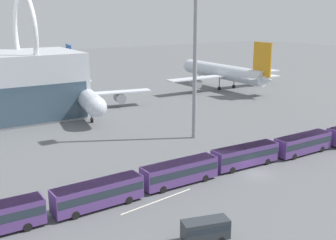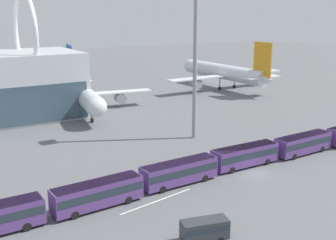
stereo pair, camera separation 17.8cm
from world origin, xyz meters
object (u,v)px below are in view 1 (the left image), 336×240
at_px(shuttle_bus_3, 245,155).
at_px(shuttle_bus_4, 303,143).
at_px(airliner_parked_remote, 226,72).
at_px(service_van_foreground, 205,229).
at_px(shuttle_bus_2, 180,171).
at_px(airliner_at_gate_far, 80,92).
at_px(floodlight_mast, 195,38).
at_px(shuttle_bus_1, 98,193).

height_order(shuttle_bus_3, shuttle_bus_4, same).
bearing_deg(airliner_parked_remote, service_van_foreground, 138.53).
relative_size(airliner_parked_remote, shuttle_bus_2, 3.69).
height_order(shuttle_bus_4, service_van_foreground, shuttle_bus_4).
height_order(airliner_at_gate_far, floodlight_mast, floodlight_mast).
bearing_deg(shuttle_bus_4, shuttle_bus_1, 179.51).
bearing_deg(shuttle_bus_3, shuttle_bus_4, -1.64).
bearing_deg(shuttle_bus_1, shuttle_bus_3, -0.00).
bearing_deg(service_van_foreground, shuttle_bus_3, -127.66).
height_order(shuttle_bus_4, floodlight_mast, floodlight_mast).
relative_size(shuttle_bus_4, floodlight_mast, 0.36).
distance_m(service_van_foreground, floodlight_mast, 41.40).
bearing_deg(shuttle_bus_2, service_van_foreground, -114.44).
xyz_separation_m(shuttle_bus_4, service_van_foreground, (-31.14, -13.78, -0.53)).
relative_size(shuttle_bus_2, shuttle_bus_4, 1.00).
relative_size(shuttle_bus_3, service_van_foreground, 2.17).
bearing_deg(shuttle_bus_2, floodlight_mast, 48.43).
relative_size(shuttle_bus_3, floodlight_mast, 0.36).
height_order(shuttle_bus_1, shuttle_bus_3, same).
xyz_separation_m(shuttle_bus_2, shuttle_bus_4, (25.04, -0.26, 0.00)).
bearing_deg(shuttle_bus_4, floodlight_mast, 119.32).
relative_size(shuttle_bus_1, service_van_foreground, 2.18).
distance_m(airliner_parked_remote, shuttle_bus_3, 68.52).
height_order(service_van_foreground, floodlight_mast, floodlight_mast).
bearing_deg(shuttle_bus_3, shuttle_bus_1, -176.30).
height_order(airliner_at_gate_far, shuttle_bus_3, airliner_at_gate_far).
bearing_deg(shuttle_bus_3, airliner_parked_remote, 53.99).
height_order(airliner_at_gate_far, shuttle_bus_2, airliner_at_gate_far).
height_order(airliner_at_gate_far, shuttle_bus_4, airliner_at_gate_far).
bearing_deg(shuttle_bus_2, airliner_parked_remote, 44.56).
xyz_separation_m(shuttle_bus_1, shuttle_bus_4, (37.55, 0.45, 0.00)).
bearing_deg(floodlight_mast, shuttle_bus_2, -130.64).
height_order(airliner_parked_remote, shuttle_bus_1, airliner_parked_remote).
xyz_separation_m(shuttle_bus_3, floodlight_mast, (2.24, 16.82, 16.91)).
xyz_separation_m(airliner_at_gate_far, shuttle_bus_4, (20.26, -50.97, -2.65)).
relative_size(shuttle_bus_4, service_van_foreground, 2.17).
height_order(airliner_at_gate_far, service_van_foreground, airliner_at_gate_far).
bearing_deg(floodlight_mast, shuttle_bus_1, -146.72).
bearing_deg(airliner_at_gate_far, shuttle_bus_1, -8.51).
height_order(airliner_parked_remote, shuttle_bus_3, airliner_parked_remote).
bearing_deg(airliner_at_gate_far, service_van_foreground, 0.54).
xyz_separation_m(airliner_parked_remote, shuttle_bus_3, (-41.41, -54.49, -3.26)).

